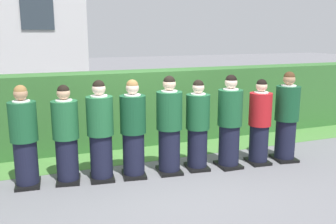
% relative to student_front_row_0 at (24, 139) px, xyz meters
% --- Properties ---
extents(ground_plane, '(60.00, 60.00, 0.00)m').
position_rel_student_front_row_0_xyz_m(ground_plane, '(2.25, -0.24, -0.75)').
color(ground_plane, slate).
extents(student_front_row_0, '(0.41, 0.52, 1.59)m').
position_rel_student_front_row_0_xyz_m(student_front_row_0, '(0.00, 0.00, 0.00)').
color(student_front_row_0, black).
rests_on(student_front_row_0, ground).
extents(student_front_row_1, '(0.43, 0.50, 1.57)m').
position_rel_student_front_row_0_xyz_m(student_front_row_1, '(0.61, -0.06, -0.01)').
color(student_front_row_1, black).
rests_on(student_front_row_1, ground).
extents(student_front_row_2, '(0.42, 0.50, 1.62)m').
position_rel_student_front_row_0_xyz_m(student_front_row_2, '(1.14, -0.14, 0.02)').
color(student_front_row_2, black).
rests_on(student_front_row_2, ground).
extents(student_front_row_3, '(0.44, 0.51, 1.61)m').
position_rel_student_front_row_0_xyz_m(student_front_row_3, '(1.66, -0.20, 0.01)').
color(student_front_row_3, black).
rests_on(student_front_row_3, ground).
extents(student_front_row_4, '(0.43, 0.54, 1.66)m').
position_rel_student_front_row_0_xyz_m(student_front_row_4, '(2.27, -0.25, 0.04)').
color(student_front_row_4, black).
rests_on(student_front_row_4, ground).
extents(student_front_row_5, '(0.42, 0.49, 1.57)m').
position_rel_student_front_row_0_xyz_m(student_front_row_5, '(2.79, -0.26, -0.01)').
color(student_front_row_5, black).
rests_on(student_front_row_5, ground).
extents(student_front_row_6, '(0.43, 0.48, 1.64)m').
position_rel_student_front_row_0_xyz_m(student_front_row_6, '(3.36, -0.37, 0.03)').
color(student_front_row_6, black).
rests_on(student_front_row_6, ground).
extents(student_in_red_blazer, '(0.40, 0.48, 1.54)m').
position_rel_student_front_row_0_xyz_m(student_in_red_blazer, '(3.96, -0.41, -0.02)').
color(student_in_red_blazer, black).
rests_on(student_in_red_blazer, ground).
extents(student_front_row_8, '(0.45, 0.55, 1.66)m').
position_rel_student_front_row_0_xyz_m(student_front_row_8, '(4.52, -0.44, 0.04)').
color(student_front_row_8, black).
rests_on(student_front_row_8, ground).
extents(hedge, '(12.41, 0.70, 1.55)m').
position_rel_student_front_row_0_xyz_m(hedge, '(2.25, 1.61, 0.02)').
color(hedge, '#33662D').
rests_on(hedge, ground).
extents(lawn_strip, '(12.41, 0.90, 0.01)m').
position_rel_student_front_row_0_xyz_m(lawn_strip, '(2.25, 0.81, -0.75)').
color(lawn_strip, '#477A38').
rests_on(lawn_strip, ground).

